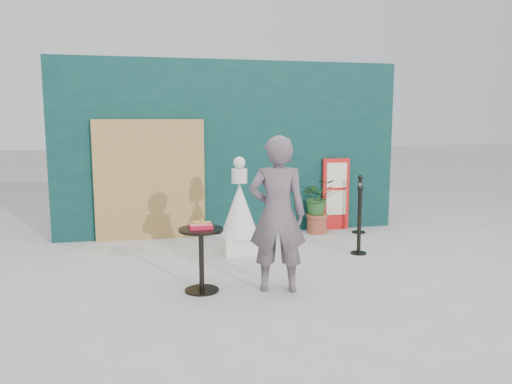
% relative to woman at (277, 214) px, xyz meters
% --- Properties ---
extents(ground, '(60.00, 60.00, 0.00)m').
position_rel_woman_xyz_m(ground, '(0.03, 0.00, -0.91)').
color(ground, '#ADAAA5').
rests_on(ground, ground).
extents(back_wall, '(6.00, 0.30, 3.00)m').
position_rel_woman_xyz_m(back_wall, '(0.03, 3.15, 0.59)').
color(back_wall, '#092B2C').
rests_on(back_wall, ground).
extents(bamboo_fence, '(1.80, 0.08, 2.00)m').
position_rel_woman_xyz_m(bamboo_fence, '(-1.37, 2.94, 0.09)').
color(bamboo_fence, tan).
rests_on(bamboo_fence, ground).
extents(woman, '(0.75, 0.59, 1.82)m').
position_rel_woman_xyz_m(woman, '(0.00, 0.00, 0.00)').
color(woman, '#675862').
rests_on(woman, ground).
extents(menu_board, '(0.50, 0.07, 1.30)m').
position_rel_woman_xyz_m(menu_board, '(1.93, 2.96, -0.26)').
color(menu_board, red).
rests_on(menu_board, ground).
extents(statue, '(0.57, 0.57, 1.46)m').
position_rel_woman_xyz_m(statue, '(-0.11, 1.72, -0.32)').
color(statue, silver).
rests_on(statue, ground).
extents(cafe_table, '(0.52, 0.52, 0.75)m').
position_rel_woman_xyz_m(cafe_table, '(-0.87, 0.17, -0.41)').
color(cafe_table, black).
rests_on(cafe_table, ground).
extents(food_basket, '(0.26, 0.19, 0.11)m').
position_rel_woman_xyz_m(food_basket, '(-0.86, 0.17, -0.12)').
color(food_basket, red).
rests_on(food_basket, cafe_table).
extents(planter, '(0.57, 0.50, 0.97)m').
position_rel_woman_xyz_m(planter, '(1.49, 2.74, -0.35)').
color(planter, '#975231').
rests_on(planter, ground).
extents(stanchion_barrier, '(0.84, 1.54, 1.03)m').
position_rel_woman_xyz_m(stanchion_barrier, '(1.92, 1.93, -0.42)').
color(stanchion_barrier, black).
rests_on(stanchion_barrier, ground).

